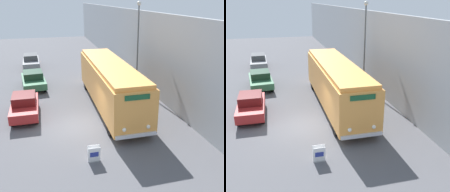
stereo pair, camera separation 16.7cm
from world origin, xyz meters
TOP-DOWN VIEW (x-y plane):
  - ground_plane at (0.00, 0.00)m, footprint 80.00×80.00m
  - building_wall_right at (7.07, 10.00)m, footprint 0.30×60.00m
  - vintage_bus at (2.84, 2.63)m, footprint 2.49×11.44m
  - sign_board at (0.33, -3.96)m, footprint 0.61×0.32m
  - streetlamp at (6.17, 6.14)m, footprint 0.36×0.36m
  - parked_car_near at (-3.16, 2.41)m, footprint 1.74×4.00m
  - parked_car_mid at (-2.69, 8.54)m, footprint 2.29×4.43m
  - parked_car_far at (-3.06, 15.86)m, footprint 1.87×4.75m

SIDE VIEW (x-z plane):
  - ground_plane at x=0.00m, z-range 0.00..0.00m
  - sign_board at x=0.33m, z-range -0.01..0.82m
  - parked_car_mid at x=-2.69m, z-range 0.02..1.49m
  - parked_car_far at x=-3.06m, z-range 0.00..1.55m
  - parked_car_near at x=-3.16m, z-range 0.01..1.56m
  - vintage_bus at x=2.84m, z-range 0.21..3.50m
  - building_wall_right at x=7.07m, z-range 0.00..6.54m
  - streetlamp at x=6.17m, z-range 1.00..8.34m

